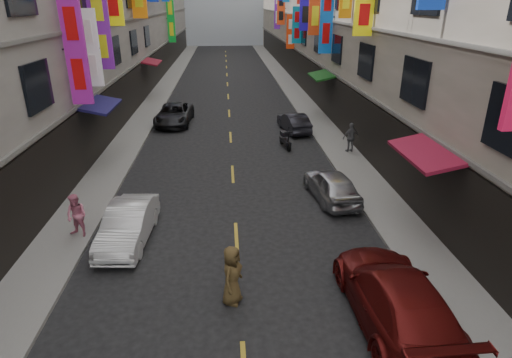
{
  "coord_description": "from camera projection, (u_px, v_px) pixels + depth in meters",
  "views": [
    {
      "loc": [
        -0.25,
        5.07,
        7.61
      ],
      "look_at": [
        0.33,
        13.11,
        4.25
      ],
      "focal_mm": 30.0,
      "sensor_mm": 36.0,
      "label": 1
    }
  ],
  "objects": [
    {
      "name": "car_right_near",
      "position": [
        396.0,
        298.0,
        10.68
      ],
      "size": [
        2.23,
        5.24,
        1.51
      ],
      "primitive_type": "imported",
      "rotation": [
        0.0,
        0.0,
        3.16
      ],
      "color": "#621210",
      "rests_on": "ground"
    },
    {
      "name": "pedestrian_rfar",
      "position": [
        351.0,
        137.0,
        22.73
      ],
      "size": [
        1.02,
        0.71,
        1.58
      ],
      "primitive_type": "imported",
      "rotation": [
        0.0,
        0.0,
        3.35
      ],
      "color": "#565659",
      "rests_on": "sidewalk_right"
    },
    {
      "name": "pedestrian_lfar",
      "position": [
        77.0,
        216.0,
        14.5
      ],
      "size": [
        0.88,
        0.75,
        1.53
      ],
      "primitive_type": "imported",
      "rotation": [
        0.0,
        0.0,
        -0.38
      ],
      "color": "pink",
      "rests_on": "sidewalk_left"
    },
    {
      "name": "car_right_far",
      "position": [
        294.0,
        122.0,
        26.82
      ],
      "size": [
        1.79,
        3.73,
        1.18
      ],
      "primitive_type": "imported",
      "rotation": [
        0.0,
        0.0,
        3.3
      ],
      "color": "#24242B",
      "rests_on": "ground"
    },
    {
      "name": "car_left_far",
      "position": [
        174.0,
        114.0,
        28.45
      ],
      "size": [
        2.42,
        4.82,
        1.31
      ],
      "primitive_type": "imported",
      "rotation": [
        0.0,
        0.0,
        -0.05
      ],
      "color": "black",
      "rests_on": "ground"
    },
    {
      "name": "scooter_far_right",
      "position": [
        285.0,
        140.0,
        23.9
      ],
      "size": [
        0.6,
        1.79,
        1.14
      ],
      "rotation": [
        0.0,
        0.0,
        3.31
      ],
      "color": "black",
      "rests_on": "ground"
    },
    {
      "name": "street_awnings",
      "position": [
        205.0,
        103.0,
        20.98
      ],
      "size": [
        13.99,
        35.2,
        0.41
      ],
      "color": "#124319",
      "rests_on": "ground"
    },
    {
      "name": "pedestrian_crossing",
      "position": [
        232.0,
        275.0,
        11.4
      ],
      "size": [
        0.85,
        0.99,
        1.7
      ],
      "primitive_type": "imported",
      "rotation": [
        0.0,
        0.0,
        1.17
      ],
      "color": "brown",
      "rests_on": "ground"
    },
    {
      "name": "lane_markings",
      "position": [
        229.0,
        104.0,
        34.18
      ],
      "size": [
        0.12,
        80.2,
        0.01
      ],
      "color": "gold",
      "rests_on": "ground"
    },
    {
      "name": "sidewalk_right",
      "position": [
        297.0,
        95.0,
        37.32
      ],
      "size": [
        2.0,
        90.0,
        0.12
      ],
      "primitive_type": "cube",
      "color": "slate",
      "rests_on": "ground"
    },
    {
      "name": "sidewalk_left",
      "position": [
        158.0,
        97.0,
        36.52
      ],
      "size": [
        2.0,
        90.0,
        0.12
      ],
      "primitive_type": "cube",
      "color": "slate",
      "rests_on": "ground"
    },
    {
      "name": "car_right_mid",
      "position": [
        331.0,
        185.0,
        17.54
      ],
      "size": [
        1.97,
        3.89,
        1.27
      ],
      "primitive_type": "imported",
      "rotation": [
        0.0,
        0.0,
        3.27
      ],
      "color": "#AEAEB2",
      "rests_on": "ground"
    },
    {
      "name": "car_left_mid",
      "position": [
        128.0,
        224.0,
        14.44
      ],
      "size": [
        1.6,
        3.96,
        1.28
      ],
      "primitive_type": "imported",
      "rotation": [
        0.0,
        0.0,
        -0.06
      ],
      "color": "white",
      "rests_on": "ground"
    }
  ]
}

